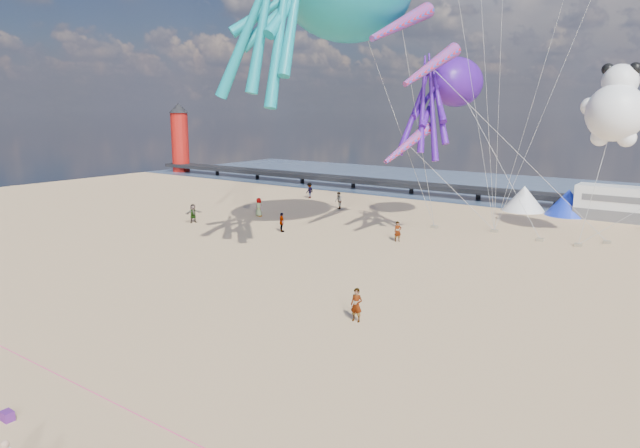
{
  "coord_description": "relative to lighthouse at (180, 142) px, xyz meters",
  "views": [
    {
      "loc": [
        14.09,
        -14.93,
        9.56
      ],
      "look_at": [
        -1.25,
        6.0,
        4.33
      ],
      "focal_mm": 32.0,
      "sensor_mm": 36.0,
      "label": 1
    }
  ],
  "objects": [
    {
      "name": "lighthouse",
      "position": [
        0.0,
        0.0,
        0.0
      ],
      "size": [
        2.6,
        2.6,
        9.0
      ],
      "primitive_type": "cylinder",
      "color": "#A5140F",
      "rests_on": "ground"
    },
    {
      "name": "beachgoer_5",
      "position": [
        50.51,
        -22.53,
        -3.75
      ],
      "size": [
        1.24,
        1.33,
        1.49
      ],
      "primitive_type": "imported",
      "rotation": [
        0.0,
        0.0,
        0.85
      ],
      "color": "#7F6659",
      "rests_on": "ground"
    },
    {
      "name": "windsock_right",
      "position": [
        50.96,
        -22.26,
        2.61
      ],
      "size": [
        2.19,
        4.96,
        4.9
      ],
      "primitive_type": null,
      "rotation": [
        0.0,
        0.0,
        -0.27
      ],
      "color": "red"
    },
    {
      "name": "beachgoer_1",
      "position": [
        39.21,
        -13.75,
        -3.66
      ],
      "size": [
        0.96,
        0.96,
        1.69
      ],
      "primitive_type": "imported",
      "rotation": [
        0.0,
        0.0,
        5.5
      ],
      "color": "#7F6659",
      "rests_on": "ground"
    },
    {
      "name": "windsock_left",
      "position": [
        51.44,
        -24.57,
        10.5
      ],
      "size": [
        1.38,
        7.31,
        7.27
      ],
      "primitive_type": null,
      "rotation": [
        0.0,
        0.0,
        -0.04
      ],
      "color": "red"
    },
    {
      "name": "rope_line",
      "position": [
        56.0,
        -49.0,
        -4.48
      ],
      "size": [
        34.0,
        0.03,
        0.03
      ],
      "primitive_type": "cylinder",
      "rotation": [
        0.0,
        1.57,
        0.0
      ],
      "color": "#F2338C",
      "rests_on": "ground"
    },
    {
      "name": "beachgoer_4",
      "position": [
        32.95,
        -26.65,
        -3.69
      ],
      "size": [
        0.67,
        1.02,
        1.61
      ],
      "primitive_type": "imported",
      "rotation": [
        0.0,
        0.0,
        1.25
      ],
      "color": "#7F6659",
      "rests_on": "ground"
    },
    {
      "name": "sandbag_d",
      "position": [
        63.12,
        -14.22,
        -4.39
      ],
      "size": [
        0.5,
        0.35,
        0.22
      ],
      "primitive_type": "cube",
      "color": "gray",
      "rests_on": "ground"
    },
    {
      "name": "beachgoer_0",
      "position": [
        35.51,
        -21.14,
        -3.65
      ],
      "size": [
        0.69,
        0.52,
        1.69
      ],
      "primitive_type": "imported",
      "rotation": [
        0.0,
        0.0,
        2.94
      ],
      "color": "#7F6659",
      "rests_on": "ground"
    },
    {
      "name": "tent_blue",
      "position": [
        58.0,
        -4.0,
        -3.3
      ],
      "size": [
        4.0,
        4.0,
        2.4
      ],
      "primitive_type": "cone",
      "color": "#1933CC",
      "rests_on": "ground"
    },
    {
      "name": "motorhome_0",
      "position": [
        62.0,
        -4.0,
        -3.0
      ],
      "size": [
        6.6,
        2.5,
        3.0
      ],
      "primitive_type": "cube",
      "color": "silver",
      "rests_on": "ground"
    },
    {
      "name": "kite_panda",
      "position": [
        62.81,
        -14.06,
        4.82
      ],
      "size": [
        5.27,
        5.02,
        6.84
      ],
      "primitive_type": null,
      "rotation": [
        0.0,
        0.0,
        -0.1
      ],
      "color": "white"
    },
    {
      "name": "tent_white",
      "position": [
        54.0,
        -4.0,
        -3.3
      ],
      "size": [
        4.0,
        4.0,
        2.4
      ],
      "primitive_type": "cone",
      "color": "white",
      "rests_on": "ground"
    },
    {
      "name": "ground",
      "position": [
        56.0,
        -44.0,
        -4.5
      ],
      "size": [
        120.0,
        120.0,
        0.0
      ],
      "primitive_type": "plane",
      "color": "#DEB380",
      "rests_on": "ground"
    },
    {
      "name": "beachgoer_3",
      "position": [
        41.51,
        -25.06,
        -3.73
      ],
      "size": [
        1.14,
        1.06,
        1.54
      ],
      "primitive_type": "imported",
      "rotation": [
        0.0,
        0.0,
        2.49
      ],
      "color": "#7F6659",
      "rests_on": "ground"
    },
    {
      "name": "cooler_purple",
      "position": [
        52.6,
        -51.6,
        -4.34
      ],
      "size": [
        0.4,
        0.3,
        0.32
      ],
      "primitive_type": "cube",
      "color": "#541E71",
      "rests_on": "ground"
    },
    {
      "name": "windsock_mid",
      "position": [
        52.81,
        -22.85,
        7.87
      ],
      "size": [
        2.08,
        6.01,
        5.93
      ],
      "primitive_type": null,
      "rotation": [
        0.0,
        0.0,
        -0.19
      ],
      "color": "red"
    },
    {
      "name": "standing_person",
      "position": [
        56.79,
        -37.96,
        -3.71
      ],
      "size": [
        0.6,
        0.42,
        1.57
      ],
      "primitive_type": "imported",
      "rotation": [
        0.0,
        0.0,
        0.08
      ],
      "color": "tan",
      "rests_on": "ground"
    },
    {
      "name": "kite_octopus_purple",
      "position": [
        51.46,
        -15.37,
        7.16
      ],
      "size": [
        6.91,
        9.64,
        10.13
      ],
      "primitive_type": null,
      "rotation": [
        0.0,
        0.0,
        0.39
      ],
      "color": "#41108E"
    },
    {
      "name": "sandbag_b",
      "position": [
        58.99,
        -16.27,
        -4.39
      ],
      "size": [
        0.5,
        0.35,
        0.22
      ],
      "primitive_type": "cube",
      "color": "gray",
      "rests_on": "ground"
    },
    {
      "name": "sandbag_e",
      "position": [
        55.17,
        -15.19,
        -4.39
      ],
      "size": [
        0.5,
        0.35,
        0.22
      ],
      "primitive_type": "cube",
      "color": "gray",
      "rests_on": "ground"
    },
    {
      "name": "sandbag_a",
      "position": [
        50.62,
        -16.5,
        -4.39
      ],
      "size": [
        0.5,
        0.35,
        0.22
      ],
      "primitive_type": "cube",
      "color": "gray",
      "rests_on": "ground"
    },
    {
      "name": "pier",
      "position": [
        28.0,
        0.0,
        -3.5
      ],
      "size": [
        60.0,
        3.0,
        0.5
      ],
      "primitive_type": "cube",
      "color": "black",
      "rests_on": "ground"
    },
    {
      "name": "beachgoer_2",
      "position": [
        32.66,
        -9.8,
        -3.66
      ],
      "size": [
        0.65,
        0.83,
        1.68
      ],
      "primitive_type": "imported",
      "rotation": [
        0.0,
        0.0,
        4.69
      ],
      "color": "#7F6659",
      "rests_on": "ground"
    },
    {
      "name": "water",
      "position": [
        56.0,
        11.0,
        -4.48
      ],
      "size": [
        120.0,
        120.0,
        0.0
      ],
      "primitive_type": "plane",
      "color": "#3D5374",
      "rests_on": "ground"
    },
    {
      "name": "sandbag_c",
      "position": [
        61.64,
        -16.39,
        -4.39
      ],
      "size": [
        0.5,
        0.35,
        0.22
      ],
      "primitive_type": "cube",
      "color": "gray",
      "rests_on": "ground"
    }
  ]
}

